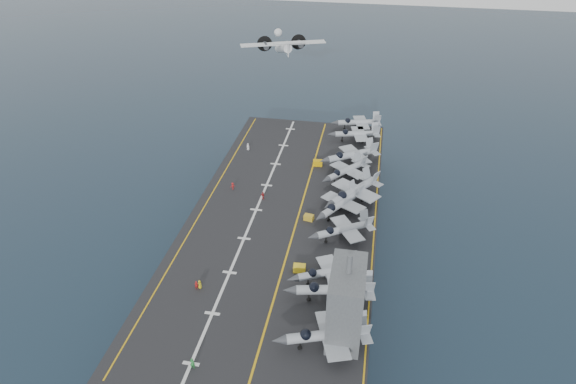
% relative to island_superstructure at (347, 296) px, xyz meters
% --- Properties ---
extents(ground, '(500.00, 500.00, 0.00)m').
position_rel_island_superstructure_xyz_m(ground, '(-15.00, 30.00, -17.90)').
color(ground, '#142135').
rests_on(ground, ground).
extents(hull, '(36.00, 90.00, 10.00)m').
position_rel_island_superstructure_xyz_m(hull, '(-15.00, 30.00, -12.90)').
color(hull, '#56595E').
rests_on(hull, ground).
extents(flight_deck, '(38.00, 92.00, 0.40)m').
position_rel_island_superstructure_xyz_m(flight_deck, '(-15.00, 30.00, -7.70)').
color(flight_deck, black).
rests_on(flight_deck, hull).
extents(foul_line, '(0.35, 90.00, 0.02)m').
position_rel_island_superstructure_xyz_m(foul_line, '(-12.00, 30.00, -7.48)').
color(foul_line, gold).
rests_on(foul_line, flight_deck).
extents(landing_centerline, '(0.50, 90.00, 0.02)m').
position_rel_island_superstructure_xyz_m(landing_centerline, '(-21.00, 30.00, -7.48)').
color(landing_centerline, silver).
rests_on(landing_centerline, flight_deck).
extents(deck_edge_port, '(0.25, 90.00, 0.02)m').
position_rel_island_superstructure_xyz_m(deck_edge_port, '(-32.00, 30.00, -7.48)').
color(deck_edge_port, gold).
rests_on(deck_edge_port, flight_deck).
extents(deck_edge_stbd, '(0.25, 90.00, 0.02)m').
position_rel_island_superstructure_xyz_m(deck_edge_stbd, '(3.50, 30.00, -7.48)').
color(deck_edge_stbd, gold).
rests_on(deck_edge_stbd, flight_deck).
extents(island_superstructure, '(5.00, 10.00, 15.00)m').
position_rel_island_superstructure_xyz_m(island_superstructure, '(0.00, 0.00, 0.00)').
color(island_superstructure, '#56595E').
rests_on(island_superstructure, flight_deck).
extents(fighter_jet_0, '(16.83, 13.82, 5.03)m').
position_rel_island_superstructure_xyz_m(fighter_jet_0, '(-2.27, -3.23, -4.98)').
color(fighter_jet_0, '#8F959D').
rests_on(fighter_jet_0, flight_deck).
extents(fighter_jet_1, '(16.41, 12.57, 5.12)m').
position_rel_island_superstructure_xyz_m(fighter_jet_1, '(-2.28, 6.44, -4.94)').
color(fighter_jet_1, '#8F989D').
rests_on(fighter_jet_1, flight_deck).
extents(fighter_jet_2, '(15.55, 13.64, 4.52)m').
position_rel_island_superstructure_xyz_m(fighter_jet_2, '(-3.72, 10.90, -5.24)').
color(fighter_jet_2, '#909BA1').
rests_on(fighter_jet_2, flight_deck).
extents(fighter_jet_3, '(15.91, 14.51, 4.60)m').
position_rel_island_superstructure_xyz_m(fighter_jet_3, '(-2.27, 23.52, -5.20)').
color(fighter_jet_3, '#9BA5AE').
rests_on(fighter_jet_3, flight_deck).
extents(fighter_jet_4, '(15.51, 16.98, 4.91)m').
position_rel_island_superstructure_xyz_m(fighter_jet_4, '(-3.64, 32.08, -5.05)').
color(fighter_jet_4, '#959BA4').
rests_on(fighter_jet_4, flight_deck).
extents(fighter_jet_5, '(17.99, 19.26, 5.57)m').
position_rel_island_superstructure_xyz_m(fighter_jet_5, '(-1.51, 36.68, -4.72)').
color(fighter_jet_5, gray).
rests_on(fighter_jet_5, flight_deck).
extents(fighter_jet_6, '(15.22, 15.96, 4.62)m').
position_rel_island_superstructure_xyz_m(fighter_jet_6, '(-3.86, 46.08, -5.19)').
color(fighter_jet_6, '#959EA6').
rests_on(fighter_jet_6, flight_deck).
extents(fighter_jet_7, '(18.06, 16.64, 5.22)m').
position_rel_island_superstructure_xyz_m(fighter_jet_7, '(-3.11, 53.42, -4.89)').
color(fighter_jet_7, '#979FA5').
rests_on(fighter_jet_7, flight_deck).
extents(fighter_jet_8, '(15.16, 11.84, 4.67)m').
position_rel_island_superstructure_xyz_m(fighter_jet_8, '(-2.79, 65.83, -5.17)').
color(fighter_jet_8, '#A0A7B2').
rests_on(fighter_jet_8, flight_deck).
extents(tow_cart_a, '(2.23, 1.54, 1.29)m').
position_rel_island_superstructure_xyz_m(tow_cart_a, '(-9.00, 12.62, -6.86)').
color(tow_cart_a, yellow).
rests_on(tow_cart_a, flight_deck).
extents(tow_cart_b, '(2.09, 1.55, 1.14)m').
position_rel_island_superstructure_xyz_m(tow_cart_b, '(-9.71, 28.44, -6.93)').
color(tow_cart_b, gold).
rests_on(tow_cart_b, flight_deck).
extents(tow_cart_c, '(2.35, 1.67, 1.32)m').
position_rel_island_superstructure_xyz_m(tow_cart_c, '(-10.97, 51.18, -6.84)').
color(tow_cart_c, '#E3AB06').
rests_on(tow_cart_c, flight_deck).
extents(crew_0, '(1.18, 1.03, 1.66)m').
position_rel_island_superstructure_xyz_m(crew_0, '(-24.83, 5.27, -6.67)').
color(crew_0, gold).
rests_on(crew_0, flight_deck).
extents(crew_1, '(1.20, 1.12, 1.67)m').
position_rel_island_superstructure_xyz_m(crew_1, '(-25.32, 5.02, -6.66)').
color(crew_1, '#B21919').
rests_on(crew_1, flight_deck).
extents(crew_3, '(1.20, 1.10, 1.67)m').
position_rel_island_superstructure_xyz_m(crew_3, '(-27.99, 36.96, -6.66)').
color(crew_3, '#B21919').
rests_on(crew_3, flight_deck).
extents(crew_4, '(1.24, 1.26, 1.77)m').
position_rel_island_superstructure_xyz_m(crew_4, '(-20.54, 34.36, -6.61)').
color(crew_4, '#B41C1C').
rests_on(crew_4, flight_deck).
extents(crew_5, '(1.26, 1.06, 1.79)m').
position_rel_island_superstructure_xyz_m(crew_5, '(-29.33, 55.96, -6.60)').
color(crew_5, white).
rests_on(crew_5, flight_deck).
extents(crew_6, '(1.25, 0.88, 2.00)m').
position_rel_island_superstructure_xyz_m(crew_6, '(-20.46, -10.67, -6.50)').
color(crew_6, '#258436').
rests_on(crew_6, flight_deck).
extents(transport_plane, '(27.53, 23.21, 5.53)m').
position_rel_island_superstructure_xyz_m(transport_plane, '(-25.18, 81.75, 10.99)').
color(transport_plane, silver).
extents(fighter_jet_9, '(15.16, 11.84, 4.67)m').
position_rel_island_superstructure_xyz_m(fighter_jet_9, '(-2.79, 73.00, -5.17)').
color(fighter_jet_9, '#A0A7B2').
rests_on(fighter_jet_9, flight_deck).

